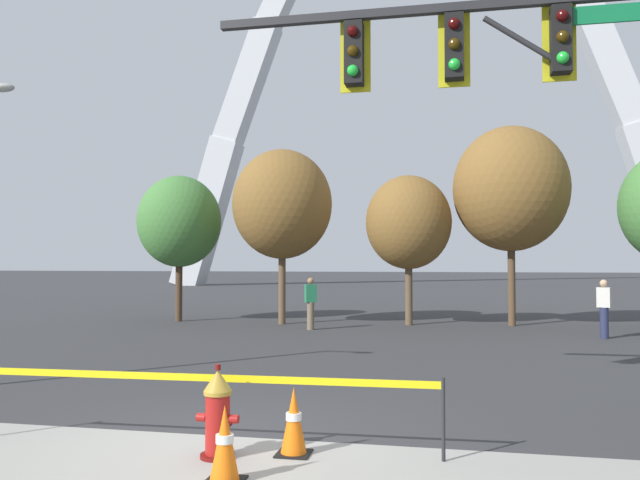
# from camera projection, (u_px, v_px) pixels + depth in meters

# --- Properties ---
(ground_plane) EXTENTS (240.00, 240.00, 0.00)m
(ground_plane) POSITION_uv_depth(u_px,v_px,m) (231.00, 441.00, 7.34)
(ground_plane) COLOR #333335
(fire_hydrant) EXTENTS (0.46, 0.48, 0.99)m
(fire_hydrant) POSITION_uv_depth(u_px,v_px,m) (218.00, 414.00, 6.70)
(fire_hydrant) COLOR #5E0F0D
(fire_hydrant) RESTS_ON ground
(caution_tape_barrier) EXTENTS (5.34, 0.22, 0.87)m
(caution_tape_barrier) POSITION_uv_depth(u_px,v_px,m) (200.00, 394.00, 7.02)
(caution_tape_barrier) COLOR #232326
(caution_tape_barrier) RESTS_ON ground
(traffic_cone_by_hydrant) EXTENTS (0.36, 0.36, 0.73)m
(traffic_cone_by_hydrant) POSITION_uv_depth(u_px,v_px,m) (225.00, 445.00, 5.94)
(traffic_cone_by_hydrant) COLOR black
(traffic_cone_by_hydrant) RESTS_ON ground
(traffic_cone_mid_sidewalk) EXTENTS (0.36, 0.36, 0.73)m
(traffic_cone_mid_sidewalk) POSITION_uv_depth(u_px,v_px,m) (294.00, 422.00, 6.80)
(traffic_cone_mid_sidewalk) COLOR black
(traffic_cone_mid_sidewalk) RESTS_ON ground
(traffic_signal_gantry) EXTENTS (6.42, 0.44, 6.00)m
(traffic_signal_gantry) POSITION_uv_depth(u_px,v_px,m) (534.00, 99.00, 8.51)
(traffic_signal_gantry) COLOR #232326
(traffic_signal_gantry) RESTS_ON ground
(monument_arch) EXTENTS (42.68, 2.42, 38.67)m
(monument_arch) POSITION_uv_depth(u_px,v_px,m) (418.00, 81.00, 52.08)
(monument_arch) COLOR silver
(monument_arch) RESTS_ON ground
(tree_far_left) EXTENTS (2.90, 2.90, 5.08)m
(tree_far_left) POSITION_uv_depth(u_px,v_px,m) (179.00, 222.00, 22.12)
(tree_far_left) COLOR #473323
(tree_far_left) RESTS_ON ground
(tree_left_mid) EXTENTS (3.33, 3.33, 5.83)m
(tree_left_mid) POSITION_uv_depth(u_px,v_px,m) (282.00, 204.00, 21.14)
(tree_left_mid) COLOR brown
(tree_left_mid) RESTS_ON ground
(tree_center_left) EXTENTS (2.81, 2.81, 4.93)m
(tree_center_left) POSITION_uv_depth(u_px,v_px,m) (408.00, 223.00, 20.83)
(tree_center_left) COLOR brown
(tree_center_left) RESTS_ON ground
(tree_center_right) EXTENTS (3.71, 3.71, 6.50)m
(tree_center_right) POSITION_uv_depth(u_px,v_px,m) (511.00, 189.00, 20.61)
(tree_center_right) COLOR brown
(tree_center_right) RESTS_ON ground
(pedestrian_walking_left) EXTENTS (0.39, 0.32, 1.59)m
(pedestrian_walking_left) POSITION_uv_depth(u_px,v_px,m) (604.00, 308.00, 17.09)
(pedestrian_walking_left) COLOR #232847
(pedestrian_walking_left) RESTS_ON ground
(pedestrian_standing_center) EXTENTS (0.39, 0.34, 1.59)m
(pedestrian_standing_center) POSITION_uv_depth(u_px,v_px,m) (311.00, 303.00, 19.30)
(pedestrian_standing_center) COLOR brown
(pedestrian_standing_center) RESTS_ON ground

